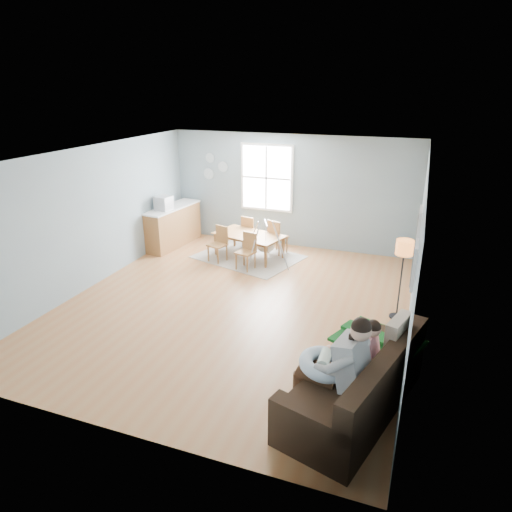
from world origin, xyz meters
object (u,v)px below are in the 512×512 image
at_px(chair_sw, 219,242).
at_px(chair_nw, 249,230).
at_px(storage_cube, 377,363).
at_px(chair_se, 247,249).
at_px(chair_ne, 276,235).
at_px(toddler, 363,345).
at_px(baby_swing, 266,246).
at_px(father, 338,365).
at_px(floor_lamp, 404,254).
at_px(counter, 173,226).
at_px(sofa, 358,388).
at_px(monitor, 163,203).
at_px(dining_table, 248,246).

height_order(chair_sw, chair_nw, chair_sw).
height_order(storage_cube, chair_se, chair_se).
xyz_separation_m(chair_se, chair_ne, (0.31, 1.06, 0.02)).
bearing_deg(chair_sw, chair_se, -16.41).
distance_m(toddler, chair_nw, 5.96).
xyz_separation_m(storage_cube, chair_se, (-3.08, 3.12, 0.19)).
xyz_separation_m(chair_sw, baby_swing, (1.06, 0.15, -0.02)).
distance_m(chair_nw, baby_swing, 1.18).
distance_m(toddler, storage_cube, 0.74).
bearing_deg(father, storage_cube, 69.40).
distance_m(floor_lamp, counter, 5.89).
bearing_deg(floor_lamp, chair_se, 159.61).
xyz_separation_m(sofa, chair_ne, (-2.63, 4.91, 0.14)).
distance_m(toddler, floor_lamp, 2.47).
bearing_deg(chair_sw, storage_cube, -41.03).
height_order(chair_se, counter, counter).
distance_m(floor_lamp, chair_nw, 4.49).
xyz_separation_m(sofa, storage_cube, (0.15, 0.73, -0.07)).
xyz_separation_m(chair_se, monitor, (-2.30, 0.48, 0.70)).
bearing_deg(counter, monitor, -93.79).
height_order(father, chair_sw, father).
height_order(storage_cube, chair_sw, chair_sw).
height_order(chair_nw, monitor, monitor).
bearing_deg(monitor, dining_table, 4.51).
bearing_deg(chair_ne, dining_table, -142.07).
distance_m(toddler, chair_sw, 5.33).
bearing_deg(chair_ne, chair_nw, 163.28).
height_order(toddler, dining_table, toddler).
distance_m(floor_lamp, chair_se, 3.51).
bearing_deg(chair_ne, toddler, -60.89).
height_order(floor_lamp, dining_table, floor_lamp).
relative_size(chair_se, chair_nw, 1.01).
height_order(counter, baby_swing, counter).
bearing_deg(chair_sw, chair_nw, 73.34).
height_order(toddler, chair_se, toddler).
distance_m(storage_cube, chair_nw, 5.65).
relative_size(monitor, baby_swing, 0.31).
xyz_separation_m(sofa, father, (-0.23, -0.27, 0.45)).
bearing_deg(chair_sw, monitor, 170.52).
bearing_deg(sofa, chair_ne, 118.12).
height_order(storage_cube, baby_swing, baby_swing).
distance_m(chair_sw, chair_se, 0.80).
distance_m(chair_nw, monitor, 2.14).
xyz_separation_m(dining_table, chair_se, (0.23, -0.65, 0.17)).
bearing_deg(toddler, storage_cube, 71.32).
relative_size(father, counter, 0.80).
xyz_separation_m(toddler, baby_swing, (-2.63, 3.99, -0.35)).
height_order(floor_lamp, baby_swing, floor_lamp).
bearing_deg(chair_sw, dining_table, 37.88).
xyz_separation_m(chair_nw, chair_ne, (0.76, -0.23, 0.03)).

